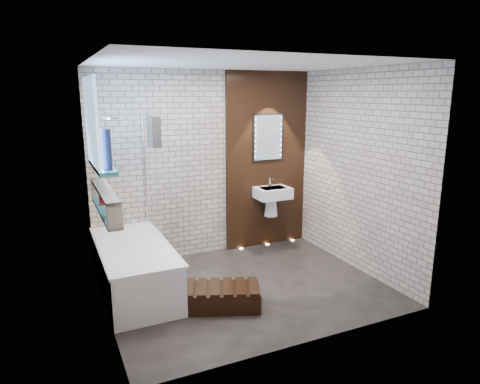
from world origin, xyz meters
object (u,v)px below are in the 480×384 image
bathtub (134,268)px  bath_screen (152,176)px  led_mirror (268,138)px  washbasin (272,197)px  walnut_step (215,298)px

bathtub → bath_screen: size_ratio=1.24×
bathtub → bath_screen: bearing=51.1°
bathtub → led_mirror: 2.68m
washbasin → led_mirror: bearing=90.0°
bathtub → led_mirror: (2.17, 0.78, 1.36)m
led_mirror → bath_screen: bearing=-169.3°
walnut_step → bath_screen: bearing=107.1°
bathtub → washbasin: washbasin is taller
bathtub → bath_screen: (0.35, 0.44, 0.99)m
bathtub → bath_screen: 1.14m
bathtub → walnut_step: bearing=-46.1°
bath_screen → led_mirror: 1.89m
led_mirror → walnut_step: bearing=-133.5°
bathtub → led_mirror: size_ratio=2.49×
bathtub → walnut_step: size_ratio=1.79×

